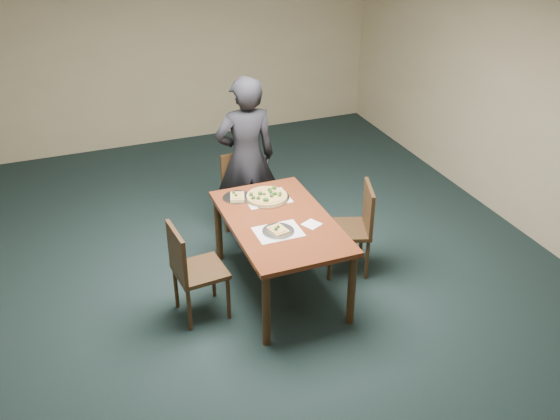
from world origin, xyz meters
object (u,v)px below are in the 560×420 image
object	(u,v)px
chair_right	(356,224)
slice_plate_far	(237,197)
pizza_pan	(267,196)
diner	(246,158)
chair_left	(191,267)
slice_plate_near	(278,230)
dining_table	(280,229)
chair_far	(245,190)

from	to	relation	value
chair_right	slice_plate_far	bearing A→B (deg)	-96.68
pizza_pan	slice_plate_far	size ratio (longest dim) A/B	1.53
chair_right	diner	world-z (taller)	diner
chair_left	slice_plate_near	bearing A→B (deg)	-101.93
slice_plate_near	dining_table	bearing A→B (deg)	64.26
diner	dining_table	bearing A→B (deg)	89.47
diner	slice_plate_near	distance (m)	1.30
chair_left	pizza_pan	world-z (taller)	chair_left
dining_table	chair_far	size ratio (longest dim) A/B	1.65
slice_plate_far	chair_far	bearing A→B (deg)	65.49
chair_left	chair_right	world-z (taller)	same
chair_left	diner	world-z (taller)	diner
chair_far	slice_plate_far	xyz separation A→B (m)	(-0.25, -0.55, 0.25)
chair_left	slice_plate_near	size ratio (longest dim) A/B	3.25
chair_right	slice_plate_near	bearing A→B (deg)	-56.69
chair_left	pizza_pan	distance (m)	1.06
chair_right	slice_plate_far	xyz separation A→B (m)	(-1.02, 0.49, 0.25)
chair_left	slice_plate_far	world-z (taller)	chair_left
slice_plate_near	slice_plate_far	size ratio (longest dim) A/B	1.00
chair_far	diner	distance (m)	0.36
pizza_pan	slice_plate_far	bearing A→B (deg)	156.74
chair_far	slice_plate_far	bearing A→B (deg)	-121.75
chair_right	slice_plate_near	distance (m)	0.95
chair_far	chair_left	distance (m)	1.47
chair_far	chair_right	world-z (taller)	same
chair_left	slice_plate_near	distance (m)	0.81
chair_far	chair_left	xyz separation A→B (m)	(-0.88, -1.18, 0.00)
diner	chair_right	bearing A→B (deg)	127.16
diner	pizza_pan	xyz separation A→B (m)	(-0.02, -0.68, -0.10)
chair_left	diner	size ratio (longest dim) A/B	0.52
chair_left	chair_right	bearing A→B (deg)	-90.50
pizza_pan	slice_plate_far	xyz separation A→B (m)	(-0.26, 0.11, -0.01)
slice_plate_far	chair_right	bearing A→B (deg)	-25.60
chair_left	pizza_pan	xyz separation A→B (m)	(0.89, 0.52, 0.26)
pizza_pan	diner	bearing A→B (deg)	88.05
pizza_pan	slice_plate_near	size ratio (longest dim) A/B	1.53
diner	slice_plate_near	xyz separation A→B (m)	(-0.14, -1.29, -0.11)
chair_right	pizza_pan	xyz separation A→B (m)	(-0.76, 0.38, 0.26)
slice_plate_near	slice_plate_far	bearing A→B (deg)	101.06
slice_plate_far	dining_table	bearing A→B (deg)	-66.50
diner	pizza_pan	world-z (taller)	diner
chair_left	slice_plate_near	world-z (taller)	chair_left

